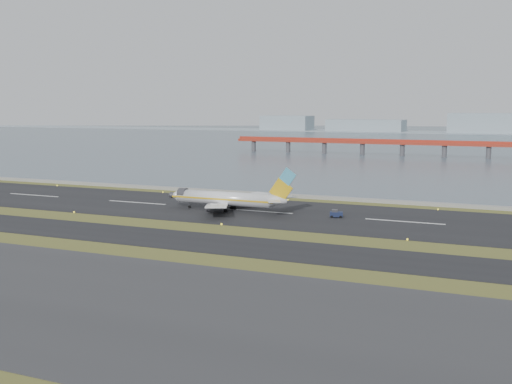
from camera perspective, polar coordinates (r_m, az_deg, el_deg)
ground at (r=150.29m, az=-4.38°, el=-3.43°), size 1000.00×1000.00×0.00m
apron_strip at (r=106.44m, az=-18.71°, el=-8.40°), size 1000.00×50.00×0.10m
taxiway_strip at (r=140.04m, az=-6.72°, el=-4.25°), size 1000.00×18.00×0.10m
runway_strip at (r=176.84m, az=0.22°, el=-1.73°), size 1000.00×45.00×0.10m
seawall at (r=204.29m, az=3.61°, el=-0.36°), size 1000.00×2.50×1.00m
bay_water at (r=594.66m, az=17.17°, el=4.46°), size 1400.00×800.00×1.30m
red_pier at (r=383.70m, az=16.42°, el=4.06°), size 260.00×5.00×10.20m
far_shoreline at (r=752.28m, az=19.69°, el=5.40°), size 1400.00×80.00×60.50m
airliner at (r=176.97m, az=-2.44°, el=-0.61°), size 38.52×32.89×12.80m
pushback_tug at (r=168.05m, az=7.13°, el=-1.94°), size 3.70×2.71×2.13m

